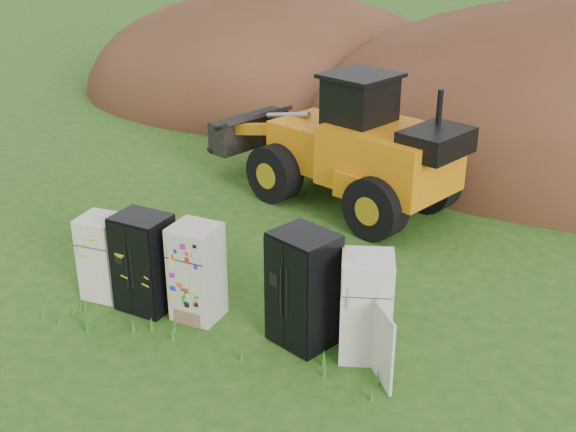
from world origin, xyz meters
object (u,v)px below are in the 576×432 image
at_px(fridge_black_side, 144,262).
at_px(wheel_loader, 332,135).
at_px(fridge_black_right, 304,289).
at_px(fridge_sticker, 197,272).
at_px(fridge_open_door, 366,307).
at_px(fridge_leftmost, 103,257).

distance_m(fridge_black_side, wheel_loader, 6.23).
bearing_deg(fridge_black_right, fridge_sticker, -157.18).
relative_size(fridge_black_side, fridge_black_right, 0.91).
bearing_deg(fridge_sticker, fridge_open_door, 2.73).
bearing_deg(fridge_leftmost, fridge_black_right, -2.06).
xyz_separation_m(fridge_black_side, fridge_sticker, (1.00, 0.06, -0.02)).
xyz_separation_m(fridge_sticker, wheel_loader, (0.41, 5.97, 0.73)).
bearing_deg(fridge_sticker, fridge_black_side, -172.68).
xyz_separation_m(fridge_leftmost, fridge_open_door, (4.90, -0.08, 0.09)).
bearing_deg(wheel_loader, fridge_black_right, -53.14).
xyz_separation_m(fridge_leftmost, fridge_sticker, (1.91, -0.02, 0.08)).
distance_m(fridge_black_side, fridge_sticker, 1.00).
bearing_deg(fridge_black_side, fridge_open_door, 6.31).
bearing_deg(fridge_sticker, wheel_loader, 90.11).
relative_size(fridge_sticker, wheel_loader, 0.26).
bearing_deg(wheel_loader, fridge_leftmost, -88.78).
height_order(fridge_sticker, fridge_open_door, fridge_open_door).
relative_size(fridge_leftmost, fridge_sticker, 0.91).
relative_size(fridge_sticker, fridge_black_right, 0.89).
distance_m(fridge_black_right, fridge_open_door, 1.05).
distance_m(fridge_sticker, fridge_black_right, 1.96).
bearing_deg(fridge_open_door, fridge_leftmost, 162.63).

